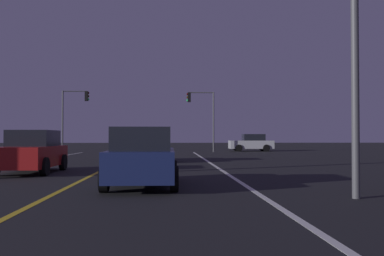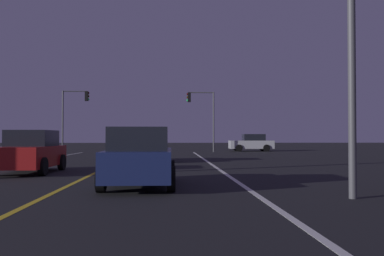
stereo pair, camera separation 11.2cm
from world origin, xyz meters
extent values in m
cube|color=silver|center=(5.11, 15.95, 0.00)|extent=(0.16, 43.89, 0.01)
cube|color=gold|center=(0.00, 15.95, 0.00)|extent=(0.16, 43.89, 0.01)
cylinder|color=black|center=(9.61, 39.42, 0.34)|extent=(0.68, 0.22, 0.68)
cylinder|color=black|center=(9.61, 41.22, 0.34)|extent=(0.68, 0.22, 0.68)
cylinder|color=black|center=(12.31, 39.42, 0.34)|extent=(0.68, 0.22, 0.68)
cylinder|color=black|center=(12.31, 41.22, 0.34)|extent=(0.68, 0.22, 0.68)
cube|color=#B7BABF|center=(10.96, 40.32, 0.66)|extent=(4.30, 1.80, 0.80)
cube|color=black|center=(11.21, 40.32, 1.38)|extent=(2.10, 1.60, 0.64)
cube|color=red|center=(13.06, 39.72, 0.76)|extent=(0.08, 0.24, 0.16)
cube|color=red|center=(13.06, 40.92, 0.76)|extent=(0.08, 0.24, 0.16)
cylinder|color=black|center=(-1.70, 14.42, 0.34)|extent=(0.22, 0.68, 0.68)
cylinder|color=black|center=(-1.70, 17.12, 0.34)|extent=(0.22, 0.68, 0.68)
cylinder|color=black|center=(-3.50, 17.12, 0.34)|extent=(0.22, 0.68, 0.68)
cube|color=maroon|center=(-2.60, 15.77, 0.66)|extent=(1.80, 4.30, 0.80)
cube|color=black|center=(-2.60, 16.02, 1.38)|extent=(1.60, 2.10, 0.64)
cube|color=red|center=(-2.00, 17.87, 0.76)|extent=(0.24, 0.08, 0.16)
cube|color=red|center=(-3.20, 17.87, 0.76)|extent=(0.24, 0.08, 0.16)
cylinder|color=black|center=(1.21, 12.31, 0.34)|extent=(0.22, 0.68, 0.68)
cylinder|color=black|center=(3.01, 12.31, 0.34)|extent=(0.22, 0.68, 0.68)
cylinder|color=black|center=(1.21, 9.61, 0.34)|extent=(0.22, 0.68, 0.68)
cylinder|color=black|center=(3.01, 9.61, 0.34)|extent=(0.22, 0.68, 0.68)
cube|color=navy|center=(2.11, 10.96, 0.66)|extent=(1.80, 4.30, 0.80)
cube|color=black|center=(2.11, 10.71, 1.38)|extent=(1.60, 2.10, 0.64)
cube|color=red|center=(1.51, 8.86, 0.76)|extent=(0.24, 0.08, 0.16)
cube|color=red|center=(2.71, 8.86, 0.76)|extent=(0.24, 0.08, 0.16)
cylinder|color=black|center=(0.79, 24.82, 0.34)|extent=(0.22, 0.68, 0.68)
cylinder|color=black|center=(2.59, 24.82, 0.34)|extent=(0.22, 0.68, 0.68)
cylinder|color=black|center=(0.79, 22.12, 0.34)|extent=(0.22, 0.68, 0.68)
cylinder|color=black|center=(2.59, 22.12, 0.34)|extent=(0.22, 0.68, 0.68)
cube|color=black|center=(1.69, 23.47, 0.66)|extent=(1.80, 4.30, 0.80)
cube|color=black|center=(1.69, 23.22, 1.38)|extent=(1.60, 2.10, 0.64)
cube|color=red|center=(1.09, 21.37, 0.76)|extent=(0.24, 0.08, 0.16)
cube|color=red|center=(2.29, 21.37, 0.76)|extent=(0.24, 0.08, 0.16)
cylinder|color=#4C4C51|center=(7.03, 38.39, 2.83)|extent=(0.14, 0.14, 5.66)
cylinder|color=#4C4C51|center=(5.88, 38.39, 5.61)|extent=(2.30, 0.10, 0.10)
cube|color=black|center=(4.73, 38.39, 5.16)|extent=(0.28, 0.36, 0.90)
sphere|color=#3A0605|center=(4.57, 38.39, 5.46)|extent=(0.20, 0.20, 0.20)
sphere|color=#3C2706|center=(4.57, 38.39, 5.16)|extent=(0.20, 0.20, 0.20)
sphere|color=#19E059|center=(4.57, 38.39, 4.86)|extent=(0.20, 0.20, 0.20)
cylinder|color=#4C4C51|center=(-7.03, 38.39, 2.86)|extent=(0.14, 0.14, 5.72)
cylinder|color=#4C4C51|center=(-5.94, 38.39, 5.67)|extent=(2.18, 0.10, 0.10)
cube|color=black|center=(-4.85, 38.39, 5.22)|extent=(0.28, 0.36, 0.90)
sphere|color=#3A0605|center=(-4.69, 38.39, 5.52)|extent=(0.20, 0.20, 0.20)
sphere|color=#3C2706|center=(-4.69, 38.39, 5.22)|extent=(0.20, 0.20, 0.20)
sphere|color=#19E059|center=(-4.69, 38.39, 4.92)|extent=(0.20, 0.20, 0.20)
cylinder|color=#4C4C51|center=(7.21, 8.24, 3.87)|extent=(0.18, 0.18, 7.74)
camera|label=1|loc=(2.89, -1.40, 1.43)|focal=39.67mm
camera|label=2|loc=(3.00, -1.40, 1.43)|focal=39.67mm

